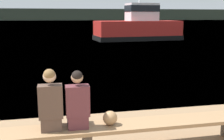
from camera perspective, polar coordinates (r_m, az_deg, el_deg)
The scene contains 7 objects.
water_surface at distance 126.32m, azimuth -11.80°, elevation 9.71°, with size 240.00×240.00×0.00m, color #386084.
far_shoreline at distance 150.73m, azimuth -11.93°, elevation 10.97°, with size 600.00×12.00×5.76m, color #384233.
bench_main at distance 4.80m, azimuth -5.13°, elevation -12.46°, with size 6.03×0.54×0.48m.
person_left at distance 4.60m, azimuth -12.36°, elevation -6.74°, with size 0.38×0.40×1.01m.
person_right at distance 4.62m, azimuth -7.02°, elevation -6.83°, with size 0.38×0.40×0.97m.
shopping_bag at distance 4.79m, azimuth -0.39°, elevation -9.73°, with size 0.24×0.22×0.24m.
tugboat_red at distance 27.28m, azimuth 5.35°, elevation 8.44°, with size 8.38×3.89×6.34m.
Camera 1 is at (-1.11, -1.79, 2.29)m, focal length 45.00 mm.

